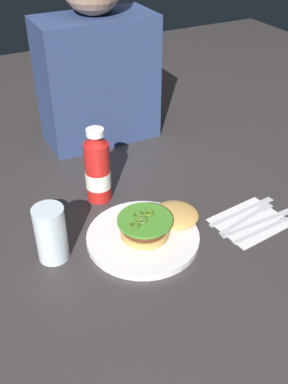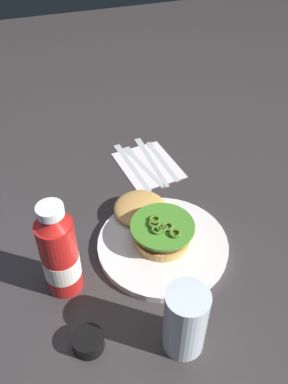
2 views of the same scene
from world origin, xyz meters
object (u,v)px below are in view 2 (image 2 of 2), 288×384
fork_utensil (140,162)px  steak_knife (130,162)px  condiment_cup (88,342)px  spoon_utensil (158,154)px  dinner_plate (163,245)px  butter_knife (149,157)px  ketchup_bottle (60,254)px  napkin (148,165)px  burger_sandwich (153,223)px  water_glass (185,321)px

fork_utensil → steak_knife: (0.00, 0.03, 0.00)m
condiment_cup → spoon_utensil: size_ratio=0.29×
dinner_plate → butter_knife: dinner_plate is taller
ketchup_bottle → napkin: size_ratio=1.19×
condiment_cup → steak_knife: size_ratio=0.25×
ketchup_bottle → butter_knife: (0.33, -0.28, -0.08)m
ketchup_bottle → butter_knife: size_ratio=0.94×
burger_sandwich → napkin: size_ratio=1.25×
spoon_utensil → steak_knife: bearing=98.2°
water_glass → spoon_utensil: (0.51, -0.14, -0.06)m
dinner_plate → steak_knife: size_ratio=1.26×
napkin → spoon_utensil: size_ratio=0.94×
steak_knife → condiment_cup: bearing=154.8°
spoon_utensil → fork_utensil: 0.06m
fork_utensil → napkin: bearing=-133.9°
steak_knife → napkin: bearing=-116.4°
water_glass → condiment_cup: (0.04, 0.15, -0.05)m
napkin → condiment_cup: bearing=149.2°
dinner_plate → napkin: 0.28m
condiment_cup → butter_knife: 0.53m
napkin → spoon_utensil: spoon_utensil is taller
ketchup_bottle → water_glass: (-0.18, -0.17, -0.02)m
dinner_plate → water_glass: water_glass is taller
dinner_plate → condiment_cup: size_ratio=5.02×
dinner_plate → steak_knife: dinner_plate is taller
spoon_utensil → butter_knife: (-0.00, 0.03, 0.00)m
condiment_cup → spoon_utensil: (0.47, -0.30, -0.01)m
steak_knife → burger_sandwich: bearing=174.1°
ketchup_bottle → water_glass: size_ratio=1.52×
dinner_plate → butter_knife: (0.30, -0.08, -0.00)m
burger_sandwich → butter_knife: size_ratio=0.98×
butter_knife → napkin: bearing=155.8°
ketchup_bottle → condiment_cup: ketchup_bottle is taller
water_glass → butter_knife: 0.52m
ketchup_bottle → steak_knife: (0.32, -0.23, -0.08)m
condiment_cup → steak_knife: bearing=-25.2°
burger_sandwich → napkin: bearing=-16.8°
burger_sandwich → steak_knife: (0.25, -0.03, -0.03)m
condiment_cup → spoon_utensil: condiment_cup is taller
condiment_cup → napkin: bearing=-30.8°
water_glass → napkin: bearing=-12.5°
spoon_utensil → butter_knife: bearing=100.7°
condiment_cup → napkin: size_ratio=0.31×
spoon_utensil → burger_sandwich: bearing=157.7°
spoon_utensil → fork_utensil: size_ratio=0.97×
burger_sandwich → butter_knife: bearing=-17.6°
water_glass → steak_knife: 0.51m
dinner_plate → condiment_cup: condiment_cup is taller
dinner_plate → fork_utensil: size_ratio=1.41×
burger_sandwich → ketchup_bottle: size_ratio=1.05×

